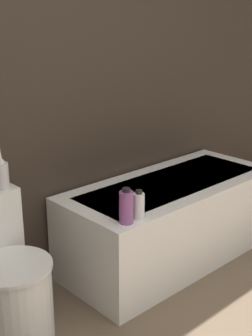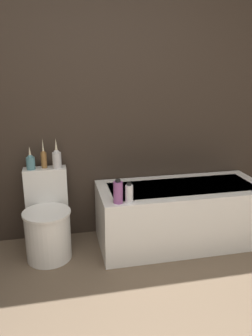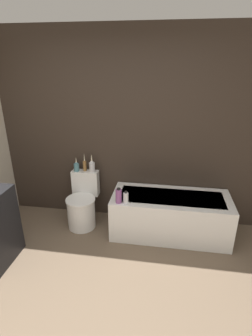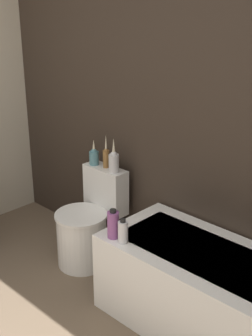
{
  "view_description": "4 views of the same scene",
  "coord_description": "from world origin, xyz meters",
  "views": [
    {
      "loc": [
        -1.42,
        -0.23,
        1.62
      ],
      "look_at": [
        0.15,
        1.47,
        0.84
      ],
      "focal_mm": 50.0,
      "sensor_mm": 36.0,
      "label": 1
    },
    {
      "loc": [
        -0.33,
        -0.95,
        1.59
      ],
      "look_at": [
        0.19,
        1.48,
        0.82
      ],
      "focal_mm": 35.0,
      "sensor_mm": 36.0,
      "label": 2
    },
    {
      "loc": [
        0.65,
        -1.35,
        2.18
      ],
      "look_at": [
        0.21,
        1.42,
        1.02
      ],
      "focal_mm": 28.0,
      "sensor_mm": 36.0,
      "label": 3
    },
    {
      "loc": [
        1.99,
        -0.4,
        2.06
      ],
      "look_at": [
        0.17,
        1.48,
        1.03
      ],
      "focal_mm": 50.0,
      "sensor_mm": 36.0,
      "label": 4
    }
  ],
  "objects": [
    {
      "name": "shampoo_bottle_tall",
      "position": [
        0.12,
        1.42,
        0.64
      ],
      "size": [
        0.08,
        0.08,
        0.2
      ],
      "color": "#8C4C8C",
      "rests_on": "bathtub"
    },
    {
      "name": "bathtub",
      "position": [
        0.76,
        1.68,
        0.28
      ],
      "size": [
        1.52,
        0.66,
        0.55
      ],
      "color": "white",
      "rests_on": "ground"
    },
    {
      "name": "wall_back_tiled",
      "position": [
        0.0,
        2.05,
        1.3
      ],
      "size": [
        6.4,
        0.06,
        2.6
      ],
      "color": "#332821",
      "rests_on": "ground_plane"
    },
    {
      "name": "vase_bronze",
      "position": [
        -0.34,
        1.88,
        0.83
      ],
      "size": [
        0.08,
        0.08,
        0.27
      ],
      "color": "silver",
      "rests_on": "toilet"
    },
    {
      "name": "toilet",
      "position": [
        -0.46,
        1.7,
        0.3
      ],
      "size": [
        0.4,
        0.53,
        0.74
      ],
      "color": "white",
      "rests_on": "ground"
    },
    {
      "name": "shampoo_bottle_short",
      "position": [
        0.2,
        1.42,
        0.63
      ],
      "size": [
        0.06,
        0.06,
        0.16
      ],
      "color": "silver",
      "rests_on": "bathtub"
    },
    {
      "name": "vase_gold",
      "position": [
        -0.57,
        1.89,
        0.81
      ],
      "size": [
        0.07,
        0.07,
        0.2
      ],
      "color": "teal",
      "rests_on": "toilet"
    },
    {
      "name": "vase_silver",
      "position": [
        -0.46,
        1.91,
        0.82
      ],
      "size": [
        0.05,
        0.05,
        0.26
      ],
      "color": "olive",
      "rests_on": "toilet"
    }
  ]
}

